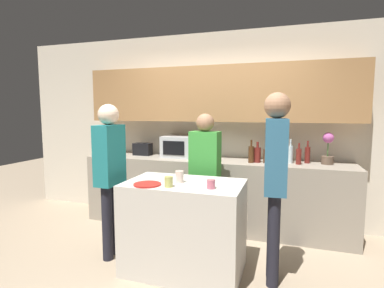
% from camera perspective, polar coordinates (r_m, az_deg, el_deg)
% --- Properties ---
extents(ground_plane, '(14.00, 14.00, 0.00)m').
position_cam_1_polar(ground_plane, '(3.14, -2.85, -24.26)').
color(ground_plane, gray).
extents(back_wall, '(6.40, 0.40, 2.70)m').
position_cam_1_polar(back_wall, '(4.29, 4.94, 5.51)').
color(back_wall, beige).
rests_on(back_wall, ground_plane).
extents(back_counter, '(3.60, 0.62, 0.94)m').
position_cam_1_polar(back_counter, '(4.18, 3.95, -9.31)').
color(back_counter, gray).
rests_on(back_counter, ground_plane).
extents(kitchen_island, '(1.14, 0.70, 0.90)m').
position_cam_1_polar(kitchen_island, '(3.08, -1.48, -15.46)').
color(kitchen_island, beige).
rests_on(kitchen_island, ground_plane).
extents(microwave, '(0.52, 0.39, 0.30)m').
position_cam_1_polar(microwave, '(4.27, -1.98, -0.50)').
color(microwave, '#B7BABC').
rests_on(microwave, back_counter).
extents(toaster, '(0.26, 0.16, 0.18)m').
position_cam_1_polar(toaster, '(4.53, -9.38, -0.95)').
color(toaster, black).
rests_on(toaster, back_counter).
extents(potted_plant, '(0.14, 0.14, 0.39)m').
position_cam_1_polar(potted_plant, '(4.05, 24.46, -0.77)').
color(potted_plant, brown).
rests_on(potted_plant, back_counter).
extents(bottle_0, '(0.07, 0.07, 0.29)m').
position_cam_1_polar(bottle_0, '(3.88, 11.20, -1.87)').
color(bottle_0, '#472814').
rests_on(bottle_0, back_counter).
extents(bottle_1, '(0.09, 0.09, 0.27)m').
position_cam_1_polar(bottle_1, '(3.92, 12.35, -1.97)').
color(bottle_1, maroon).
rests_on(bottle_1, back_counter).
extents(bottle_2, '(0.07, 0.07, 0.24)m').
position_cam_1_polar(bottle_2, '(3.90, 13.94, -2.17)').
color(bottle_2, '#472814').
rests_on(bottle_2, back_counter).
extents(bottle_3, '(0.08, 0.08, 0.24)m').
position_cam_1_polar(bottle_3, '(4.05, 15.29, -1.94)').
color(bottle_3, '#472814').
rests_on(bottle_3, back_counter).
extents(bottle_4, '(0.07, 0.07, 0.29)m').
position_cam_1_polar(bottle_4, '(4.03, 16.86, -1.76)').
color(bottle_4, '#472814').
rests_on(bottle_4, back_counter).
extents(bottle_5, '(0.07, 0.07, 0.30)m').
position_cam_1_polar(bottle_5, '(3.98, 18.19, -1.82)').
color(bottle_5, silver).
rests_on(bottle_5, back_counter).
extents(bottle_6, '(0.07, 0.07, 0.27)m').
position_cam_1_polar(bottle_6, '(3.92, 19.65, -2.20)').
color(bottle_6, maroon).
rests_on(bottle_6, back_counter).
extents(bottle_7, '(0.06, 0.06, 0.28)m').
position_cam_1_polar(bottle_7, '(4.04, 21.12, -1.90)').
color(bottle_7, maroon).
rests_on(bottle_7, back_counter).
extents(plate_on_island, '(0.26, 0.26, 0.01)m').
position_cam_1_polar(plate_on_island, '(2.86, -8.51, -7.61)').
color(plate_on_island, red).
rests_on(plate_on_island, kitchen_island).
extents(cup_0, '(0.08, 0.08, 0.08)m').
position_cam_1_polar(cup_0, '(2.71, 3.64, -7.63)').
color(cup_0, '#BB5C70').
rests_on(cup_0, kitchen_island).
extents(cup_1, '(0.08, 0.08, 0.10)m').
position_cam_1_polar(cup_1, '(2.76, -4.46, -7.18)').
color(cup_1, tan).
rests_on(cup_1, kitchen_island).
extents(cup_2, '(0.08, 0.08, 0.11)m').
position_cam_1_polar(cup_2, '(2.93, -2.40, -6.24)').
color(cup_2, beige).
rests_on(cup_2, kitchen_island).
extents(person_left, '(0.22, 0.35, 1.67)m').
position_cam_1_polar(person_left, '(3.33, -15.36, -4.34)').
color(person_left, black).
rests_on(person_left, ground_plane).
extents(person_center, '(0.23, 0.35, 1.76)m').
position_cam_1_polar(person_center, '(2.82, 15.58, -4.91)').
color(person_center, black).
rests_on(person_center, ground_plane).
extents(person_right, '(0.35, 0.21, 1.57)m').
position_cam_1_polar(person_right, '(3.50, 2.48, -4.77)').
color(person_right, black).
rests_on(person_right, ground_plane).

